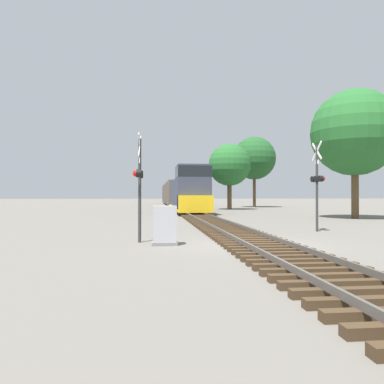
# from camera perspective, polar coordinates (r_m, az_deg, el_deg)

# --- Properties ---
(ground_plane) EXTENTS (400.00, 400.00, 0.00)m
(ground_plane) POSITION_cam_1_polar(r_m,az_deg,el_deg) (13.74, 9.56, -7.96)
(ground_plane) COLOR #666059
(rail_track_bed) EXTENTS (2.60, 160.00, 0.31)m
(rail_track_bed) POSITION_cam_1_polar(r_m,az_deg,el_deg) (13.73, 9.56, -7.40)
(rail_track_bed) COLOR #42301E
(rail_track_bed) RESTS_ON ground
(freight_train) EXTENTS (3.03, 61.01, 4.55)m
(freight_train) POSITION_cam_1_polar(r_m,az_deg,el_deg) (61.46, -2.55, -0.28)
(freight_train) COLOR #33384C
(freight_train) RESTS_ON ground
(crossing_signal_near) EXTENTS (0.37, 1.01, 4.11)m
(crossing_signal_near) POSITION_cam_1_polar(r_m,az_deg,el_deg) (14.33, -8.08, 1.98)
(crossing_signal_near) COLOR #333333
(crossing_signal_near) RESTS_ON ground
(crossing_signal_far) EXTENTS (0.39, 1.01, 4.44)m
(crossing_signal_far) POSITION_cam_1_polar(r_m,az_deg,el_deg) (19.51, 18.57, 1.64)
(crossing_signal_far) COLOR #333333
(crossing_signal_far) RESTS_ON ground
(relay_cabinet) EXTENTS (0.92, 0.61, 1.40)m
(relay_cabinet) POSITION_cam_1_polar(r_m,az_deg,el_deg) (13.48, -4.17, -5.16)
(relay_cabinet) COLOR slate
(relay_cabinet) RESTS_ON ground
(tree_far_right) EXTENTS (6.67, 6.67, 9.98)m
(tree_far_right) POSITION_cam_1_polar(r_m,az_deg,el_deg) (31.78, 23.56, 8.28)
(tree_far_right) COLOR brown
(tree_far_right) RESTS_ON ground
(tree_mid_background) EXTENTS (5.35, 5.35, 8.36)m
(tree_mid_background) POSITION_cam_1_polar(r_m,az_deg,el_deg) (47.83, 5.73, 4.11)
(tree_mid_background) COLOR brown
(tree_mid_background) RESTS_ON ground
(tree_deep_background) EXTENTS (6.53, 6.53, 10.75)m
(tree_deep_background) POSITION_cam_1_polar(r_m,az_deg,el_deg) (58.10, 9.47, 5.09)
(tree_deep_background) COLOR brown
(tree_deep_background) RESTS_ON ground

